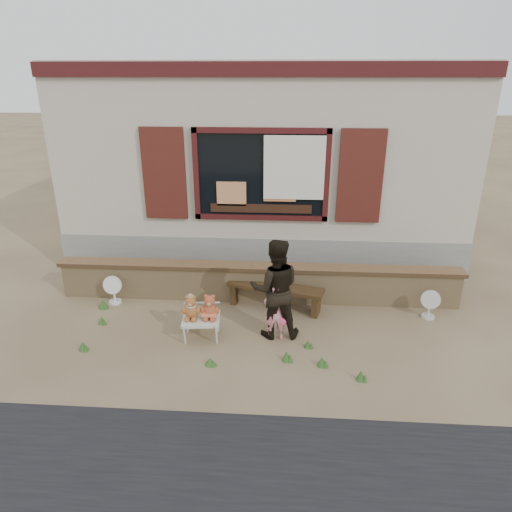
# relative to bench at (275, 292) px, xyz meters

# --- Properties ---
(ground) EXTENTS (80.00, 80.00, 0.00)m
(ground) POSITION_rel_bench_xyz_m (-0.32, -0.69, -0.31)
(ground) COLOR brown
(ground) RESTS_ON ground
(shopfront) EXTENTS (8.04, 5.13, 4.00)m
(shopfront) POSITION_rel_bench_xyz_m (-0.32, 3.79, 1.69)
(shopfront) COLOR #BCB198
(shopfront) RESTS_ON ground
(brick_wall) EXTENTS (7.10, 0.36, 0.67)m
(brick_wall) POSITION_rel_bench_xyz_m (-0.32, 0.31, 0.03)
(brick_wall) COLOR tan
(brick_wall) RESTS_ON ground
(bench) EXTENTS (1.69, 0.76, 0.42)m
(bench) POSITION_rel_bench_xyz_m (0.00, 0.00, 0.00)
(bench) COLOR #312211
(bench) RESTS_ON ground
(folding_chair) EXTENTS (0.61, 0.55, 0.34)m
(folding_chair) POSITION_rel_bench_xyz_m (-1.09, -1.03, 0.00)
(folding_chair) COLOR beige
(folding_chair) RESTS_ON ground
(teddy_bear_left) EXTENTS (0.31, 0.28, 0.39)m
(teddy_bear_left) POSITION_rel_bench_xyz_m (-1.23, -1.04, 0.23)
(teddy_bear_left) COLOR brown
(teddy_bear_left) RESTS_ON folding_chair
(teddy_bear_right) EXTENTS (0.32, 0.28, 0.40)m
(teddy_bear_right) POSITION_rel_bench_xyz_m (-0.95, -1.02, 0.23)
(teddy_bear_right) COLOR brown
(teddy_bear_right) RESTS_ON folding_chair
(child) EXTENTS (0.37, 0.26, 0.97)m
(child) POSITION_rel_bench_xyz_m (0.03, -0.99, 0.18)
(child) COLOR pink
(child) RESTS_ON ground
(adult) EXTENTS (0.82, 0.66, 1.58)m
(adult) POSITION_rel_bench_xyz_m (0.02, -0.86, 0.48)
(adult) COLOR black
(adult) RESTS_ON ground
(fan_left) EXTENTS (0.32, 0.22, 0.53)m
(fan_left) POSITION_rel_bench_xyz_m (-2.84, -0.01, -0.05)
(fan_left) COLOR white
(fan_left) RESTS_ON ground
(fan_right) EXTENTS (0.33, 0.21, 0.51)m
(fan_right) POSITION_rel_bench_xyz_m (2.56, -0.16, -0.05)
(fan_right) COLOR silver
(fan_right) RESTS_ON ground
(grass_tufts) EXTENTS (4.32, 1.87, 0.16)m
(grass_tufts) POSITION_rel_bench_xyz_m (-1.02, -1.25, -0.24)
(grass_tufts) COLOR #315622
(grass_tufts) RESTS_ON ground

